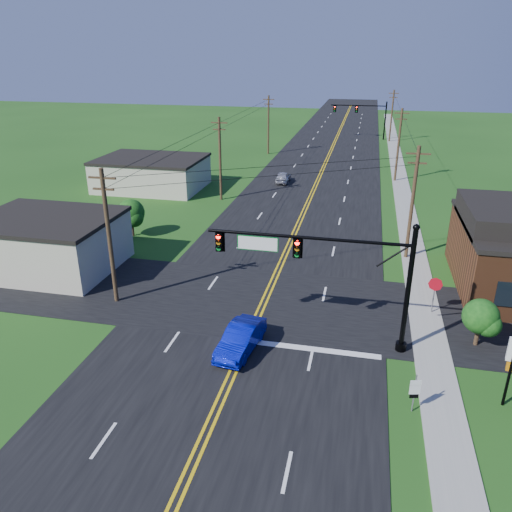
% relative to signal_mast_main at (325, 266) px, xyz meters
% --- Properties ---
extents(ground, '(260.00, 260.00, 0.00)m').
position_rel_signal_mast_main_xyz_m(ground, '(-4.34, -8.00, -4.75)').
color(ground, '#1B4513').
rests_on(ground, ground).
extents(road_main, '(16.00, 220.00, 0.04)m').
position_rel_signal_mast_main_xyz_m(road_main, '(-4.34, 42.00, -4.73)').
color(road_main, black).
rests_on(road_main, ground).
extents(road_cross, '(70.00, 10.00, 0.04)m').
position_rel_signal_mast_main_xyz_m(road_cross, '(-4.34, 4.00, -4.73)').
color(road_cross, black).
rests_on(road_cross, ground).
extents(sidewalk, '(2.00, 160.00, 0.08)m').
position_rel_signal_mast_main_xyz_m(sidewalk, '(6.16, 32.00, -4.71)').
color(sidewalk, gray).
rests_on(sidewalk, ground).
extents(signal_mast_main, '(11.30, 0.60, 7.48)m').
position_rel_signal_mast_main_xyz_m(signal_mast_main, '(0.00, 0.00, 0.00)').
color(signal_mast_main, black).
rests_on(signal_mast_main, ground).
extents(signal_mast_far, '(10.98, 0.60, 7.48)m').
position_rel_signal_mast_main_xyz_m(signal_mast_far, '(0.10, 72.00, -0.20)').
color(signal_mast_far, black).
rests_on(signal_mast_far, ground).
extents(cream_bldg_near, '(10.20, 8.20, 4.10)m').
position_rel_signal_mast_main_xyz_m(cream_bldg_near, '(-21.34, 6.00, -2.69)').
color(cream_bldg_near, beige).
rests_on(cream_bldg_near, ground).
extents(cream_bldg_far, '(12.20, 9.20, 3.70)m').
position_rel_signal_mast_main_xyz_m(cream_bldg_far, '(-23.34, 30.00, -2.89)').
color(cream_bldg_far, beige).
rests_on(cream_bldg_far, ground).
extents(utility_pole_left_a, '(1.80, 0.28, 9.00)m').
position_rel_signal_mast_main_xyz_m(utility_pole_left_a, '(-13.84, 2.00, -0.03)').
color(utility_pole_left_a, '#372219').
rests_on(utility_pole_left_a, ground).
extents(utility_pole_left_b, '(1.80, 0.28, 9.00)m').
position_rel_signal_mast_main_xyz_m(utility_pole_left_b, '(-13.84, 27.00, -0.03)').
color(utility_pole_left_b, '#372219').
rests_on(utility_pole_left_b, ground).
extents(utility_pole_left_c, '(1.80, 0.28, 9.00)m').
position_rel_signal_mast_main_xyz_m(utility_pole_left_c, '(-13.84, 54.00, -0.03)').
color(utility_pole_left_c, '#372219').
rests_on(utility_pole_left_c, ground).
extents(utility_pole_right_a, '(1.80, 0.28, 9.00)m').
position_rel_signal_mast_main_xyz_m(utility_pole_right_a, '(5.46, 14.00, -0.03)').
color(utility_pole_right_a, '#372219').
rests_on(utility_pole_right_a, ground).
extents(utility_pole_right_b, '(1.80, 0.28, 9.00)m').
position_rel_signal_mast_main_xyz_m(utility_pole_right_b, '(5.46, 40.00, -0.03)').
color(utility_pole_right_b, '#372219').
rests_on(utility_pole_right_b, ground).
extents(utility_pole_right_c, '(1.80, 0.28, 9.00)m').
position_rel_signal_mast_main_xyz_m(utility_pole_right_c, '(5.46, 70.00, -0.03)').
color(utility_pole_right_c, '#372219').
rests_on(utility_pole_right_c, ground).
extents(tree_right_back, '(3.00, 3.00, 4.10)m').
position_rel_signal_mast_main_xyz_m(tree_right_back, '(11.66, 18.00, -2.15)').
color(tree_right_back, '#372219').
rests_on(tree_right_back, ground).
extents(shrub_corner, '(2.00, 2.00, 2.86)m').
position_rel_signal_mast_main_xyz_m(shrub_corner, '(8.66, 1.50, -2.90)').
color(shrub_corner, '#372219').
rests_on(shrub_corner, ground).
extents(tree_left, '(2.40, 2.40, 3.37)m').
position_rel_signal_mast_main_xyz_m(tree_left, '(-18.34, 14.00, -2.59)').
color(tree_left, '#372219').
rests_on(tree_left, ground).
extents(blue_car, '(2.14, 4.62, 1.47)m').
position_rel_signal_mast_main_xyz_m(blue_car, '(-4.27, -1.96, -4.02)').
color(blue_car, '#0711A9').
rests_on(blue_car, ground).
extents(distant_car, '(1.60, 3.92, 1.33)m').
position_rel_signal_mast_main_xyz_m(distant_car, '(-8.35, 36.08, -4.08)').
color(distant_car, '#BCBCC1').
rests_on(distant_car, ground).
extents(route_sign, '(0.50, 0.14, 2.02)m').
position_rel_signal_mast_main_xyz_m(route_sign, '(4.75, -5.15, -3.57)').
color(route_sign, slate).
rests_on(route_sign, ground).
extents(stop_sign, '(0.88, 0.17, 2.49)m').
position_rel_signal_mast_main_xyz_m(stop_sign, '(6.57, 4.85, -2.96)').
color(stop_sign, slate).
rests_on(stop_sign, ground).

